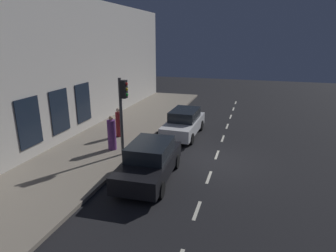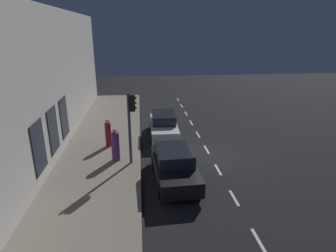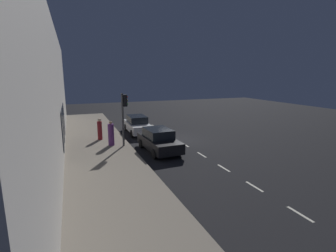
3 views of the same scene
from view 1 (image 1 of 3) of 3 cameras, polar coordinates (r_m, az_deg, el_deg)
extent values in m
plane|color=black|center=(14.10, 9.15, -7.16)|extent=(60.00, 60.00, 0.00)
cube|color=gray|center=(16.02, -13.60, -4.14)|extent=(4.50, 32.00, 0.15)
cube|color=beige|center=(16.54, -22.35, 9.95)|extent=(0.60, 32.00, 8.10)
cube|color=#192333|center=(18.49, -16.45, 4.46)|extent=(0.04, 1.47, 2.35)
cube|color=#192333|center=(16.69, -20.65, 2.75)|extent=(0.04, 1.47, 2.35)
cube|color=#192333|center=(15.02, -25.82, 0.62)|extent=(0.04, 1.47, 2.35)
cube|color=beige|center=(27.44, 13.28, 4.54)|extent=(0.12, 1.20, 0.01)
cube|color=beige|center=(24.91, 12.85, 3.32)|extent=(0.12, 1.20, 0.01)
cube|color=beige|center=(22.39, 12.32, 1.82)|extent=(0.12, 1.20, 0.01)
cube|color=beige|center=(19.90, 11.66, -0.05)|extent=(0.12, 1.20, 0.01)
cube|color=beige|center=(17.43, 10.82, -2.45)|extent=(0.12, 1.20, 0.01)
cube|color=beige|center=(15.02, 9.69, -5.64)|extent=(0.12, 1.20, 0.01)
cube|color=beige|center=(12.67, 8.12, -10.02)|extent=(0.12, 1.20, 0.01)
cube|color=beige|center=(10.44, 5.78, -16.31)|extent=(0.12, 1.20, 0.01)
cylinder|color=#424244|center=(14.07, -9.26, 1.68)|extent=(0.15, 0.15, 3.81)
cube|color=black|center=(13.69, -8.76, 7.22)|extent=(0.26, 0.32, 0.84)
sphere|color=red|center=(13.59, -8.27, 8.25)|extent=(0.15, 0.15, 0.15)
sphere|color=gold|center=(13.63, -8.23, 7.20)|extent=(0.15, 0.15, 0.15)
sphere|color=green|center=(13.67, -8.18, 6.16)|extent=(0.15, 0.15, 0.15)
cube|color=silver|center=(17.54, 3.14, 0.11)|extent=(1.79, 4.46, 0.70)
cube|color=black|center=(17.53, 3.33, 2.30)|extent=(1.55, 2.33, 0.60)
cylinder|color=black|center=(16.19, 4.60, -2.54)|extent=(0.23, 0.64, 0.64)
cylinder|color=black|center=(16.60, -0.75, -1.99)|extent=(0.23, 0.64, 0.64)
cylinder|color=black|center=(18.74, 6.56, 0.15)|extent=(0.23, 0.64, 0.64)
cylinder|color=black|center=(19.10, 1.88, 0.57)|extent=(0.23, 0.64, 0.64)
cube|color=black|center=(12.18, -3.70, -7.74)|extent=(2.03, 4.40, 0.70)
cube|color=black|center=(12.08, -3.51, -4.61)|extent=(1.71, 2.32, 0.60)
cylinder|color=black|center=(10.96, -1.49, -12.53)|extent=(0.25, 0.65, 0.64)
cylinder|color=black|center=(11.49, -9.87, -11.34)|extent=(0.25, 0.65, 0.64)
cylinder|color=black|center=(13.29, 1.62, -6.99)|extent=(0.25, 0.65, 0.64)
cylinder|color=black|center=(13.72, -5.39, -6.26)|extent=(0.25, 0.65, 0.64)
cylinder|color=#5B2D70|center=(15.14, -11.09, -1.74)|extent=(0.61, 0.61, 1.58)
sphere|color=tan|center=(14.88, -11.28, 1.55)|extent=(0.23, 0.23, 0.23)
cube|color=tan|center=(14.79, -11.09, 1.46)|extent=(0.07, 0.07, 0.06)
cylinder|color=maroon|center=(17.11, -9.72, 0.32)|extent=(0.47, 0.47, 1.46)
sphere|color=beige|center=(16.88, -9.87, 3.11)|extent=(0.26, 0.26, 0.26)
cube|color=beige|center=(16.87, -9.45, 3.12)|extent=(0.07, 0.08, 0.07)
camera|label=2|loc=(5.79, -92.59, 11.31)|focal=30.12mm
camera|label=3|loc=(10.98, -102.32, -6.34)|focal=26.96mm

